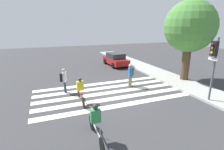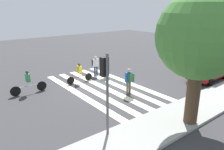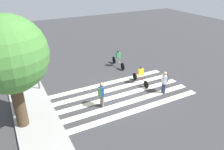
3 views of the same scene
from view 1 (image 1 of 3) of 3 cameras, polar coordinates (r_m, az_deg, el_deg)
name	(u,v)px [view 1 (image 1 of 3)]	position (r m, az deg, el deg)	size (l,w,h in m)	color
ground_plane	(108,93)	(12.34, -1.22, -5.85)	(60.00, 60.00, 0.00)	#38383A
sidewalk_curb	(179,82)	(15.47, 21.10, -2.12)	(36.00, 2.50, 0.14)	#9E9E99
crosswalk_stripes	(108,93)	(12.34, -1.22, -5.83)	(4.78, 10.00, 0.01)	#F2EDCC
traffic_light	(214,58)	(11.68, 30.28, 4.77)	(0.60, 0.50, 3.93)	#515456
street_tree	(190,27)	(15.58, 24.08, 14.11)	(4.06, 4.06, 6.53)	#4C3826
pedestrian_adult_yellow_jacket	(131,73)	(13.35, 6.12, 0.52)	(0.54, 0.51, 1.80)	#6B6051
pedestrian_child_with_backpack	(64,79)	(12.50, -15.44, -1.21)	(0.53, 0.50, 1.74)	navy
cyclist_mid_street	(96,122)	(7.25, -5.36, -14.93)	(2.47, 0.41, 1.63)	black
cyclist_far_lane	(80,89)	(10.76, -10.31, -4.56)	(2.23, 0.40, 1.58)	black
car_parked_far_curb	(116,59)	(20.54, 1.17, 5.17)	(4.10, 1.98, 1.47)	maroon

